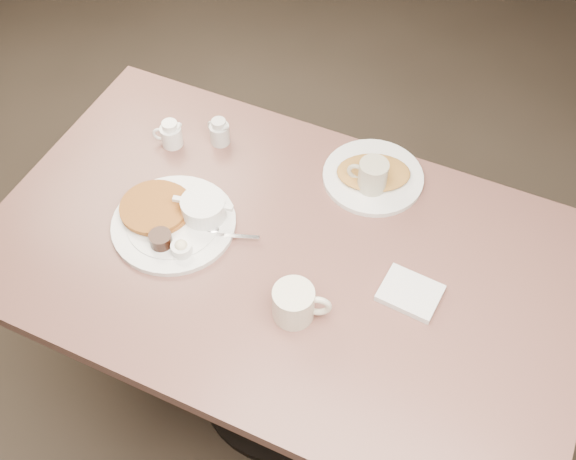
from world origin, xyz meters
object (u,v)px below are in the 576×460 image
at_px(creamer_right, 219,132).
at_px(hash_plate, 373,175).
at_px(main_plate, 177,217).
at_px(coffee_mug_far, 372,177).
at_px(diner_table, 285,290).
at_px(coffee_mug_near, 295,303).
at_px(creamer_left, 171,134).

relative_size(creamer_right, hash_plate, 0.22).
relative_size(main_plate, coffee_mug_far, 3.72).
relative_size(diner_table, main_plate, 3.62).
distance_m(diner_table, coffee_mug_near, 0.28).
distance_m(coffee_mug_near, hash_plate, 0.47).
bearing_deg(hash_plate, creamer_left, -168.73).
bearing_deg(creamer_left, main_plate, -56.78).
bearing_deg(diner_table, main_plate, -174.28).
distance_m(diner_table, hash_plate, 0.39).
xyz_separation_m(coffee_mug_far, hash_plate, (-0.01, 0.04, -0.04)).
relative_size(creamer_left, hash_plate, 0.24).
height_order(coffee_mug_near, creamer_left, coffee_mug_near).
distance_m(main_plate, creamer_left, 0.29).
relative_size(diner_table, coffee_mug_far, 13.48).
distance_m(coffee_mug_far, creamer_right, 0.45).
relative_size(coffee_mug_near, hash_plate, 0.41).
bearing_deg(diner_table, coffee_mug_near, -57.23).
bearing_deg(creamer_right, creamer_left, -151.58).
distance_m(main_plate, hash_plate, 0.54).
distance_m(creamer_right, hash_plate, 0.45).
distance_m(diner_table, main_plate, 0.35).
xyz_separation_m(diner_table, coffee_mug_near, (0.10, -0.15, 0.22)).
distance_m(diner_table, creamer_left, 0.54).
bearing_deg(coffee_mug_far, creamer_left, -172.79).
distance_m(main_plate, coffee_mug_near, 0.41).
bearing_deg(creamer_right, coffee_mug_near, -45.00).
bearing_deg(coffee_mug_near, coffee_mug_far, 86.80).
bearing_deg(creamer_left, diner_table, -25.35).
height_order(diner_table, coffee_mug_near, coffee_mug_near).
distance_m(main_plate, coffee_mug_far, 0.52).
height_order(main_plate, coffee_mug_near, coffee_mug_near).
distance_m(diner_table, coffee_mug_far, 0.38).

